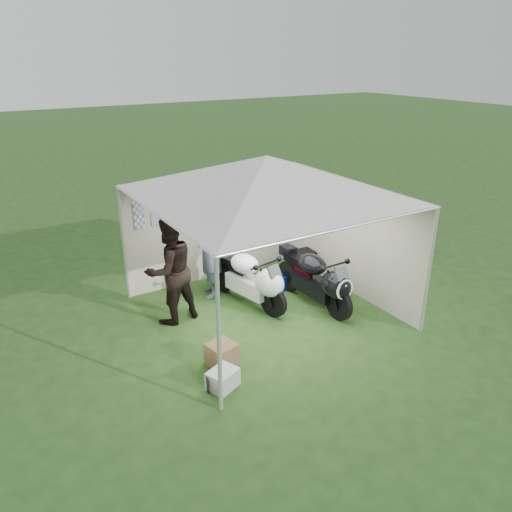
% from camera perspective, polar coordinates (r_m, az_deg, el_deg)
% --- Properties ---
extents(ground, '(80.00, 80.00, 0.00)m').
position_cam_1_polar(ground, '(9.55, 1.08, -6.54)').
color(ground, '#25431A').
rests_on(ground, ground).
extents(canopy_tent, '(5.66, 5.66, 3.00)m').
position_cam_1_polar(canopy_tent, '(8.63, 1.09, 8.69)').
color(canopy_tent, silver).
rests_on(canopy_tent, ground).
extents(motorcycle_white, '(0.72, 2.09, 1.04)m').
position_cam_1_polar(motorcycle_white, '(9.60, -0.63, -2.51)').
color(motorcycle_white, black).
rests_on(motorcycle_white, ground).
extents(motorcycle_black, '(0.52, 2.13, 1.05)m').
position_cam_1_polar(motorcycle_black, '(9.62, 7.03, -2.60)').
color(motorcycle_black, black).
rests_on(motorcycle_black, ground).
extents(paddock_stand, '(0.40, 0.26, 0.30)m').
position_cam_1_polar(paddock_stand, '(10.48, 3.51, -2.91)').
color(paddock_stand, '#112FBA').
rests_on(paddock_stand, ground).
extents(person_dark_jacket, '(1.09, 0.92, 2.01)m').
position_cam_1_polar(person_dark_jacket, '(9.02, -9.80, -1.60)').
color(person_dark_jacket, black).
rests_on(person_dark_jacket, ground).
extents(person_blue_jacket, '(0.68, 0.83, 1.97)m').
position_cam_1_polar(person_blue_jacket, '(9.88, -5.34, 0.69)').
color(person_blue_jacket, slate).
rests_on(person_blue_jacket, ground).
extents(equipment_box, '(0.54, 0.44, 0.51)m').
position_cam_1_polar(equipment_box, '(11.17, 5.28, -0.70)').
color(equipment_box, black).
rests_on(equipment_box, ground).
extents(crate_0, '(0.53, 0.48, 0.29)m').
position_cam_1_polar(crate_0, '(7.58, -3.83, -13.85)').
color(crate_0, '#B3B6BC').
rests_on(crate_0, ground).
extents(crate_1, '(0.47, 0.47, 0.36)m').
position_cam_1_polar(crate_1, '(8.05, -3.94, -11.13)').
color(crate_1, brown).
rests_on(crate_1, ground).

